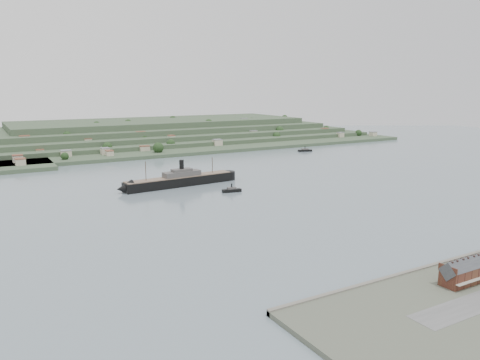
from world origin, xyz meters
TOP-DOWN VIEW (x-y plane):
  - ground at (0.00, 0.00)m, footprint 1400.00×1400.00m
  - far_peninsula at (27.91, 393.10)m, footprint 760.00×309.00m
  - steamship at (-52.13, 76.57)m, footprint 108.43×20.88m
  - tugboat at (-23.39, 34.74)m, footprint 15.69×6.77m
  - ferry_east at (170.99, 193.29)m, footprint 18.60×9.69m

SIDE VIEW (x-z plane):
  - ground at x=0.00m, z-range 0.00..0.00m
  - ferry_east at x=170.99m, z-range -1.74..4.98m
  - tugboat at x=-23.39m, z-range -1.75..5.09m
  - steamship at x=-52.13m, z-range -8.20..17.80m
  - far_peninsula at x=27.91m, z-range -3.12..26.88m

